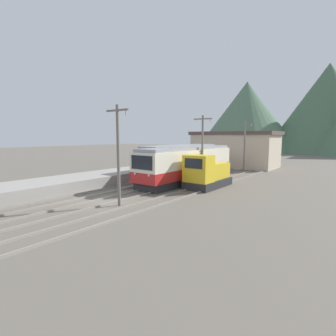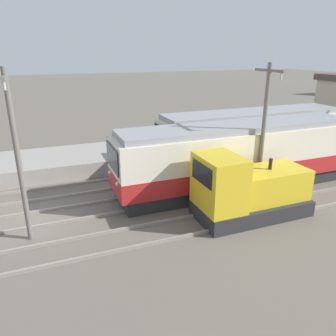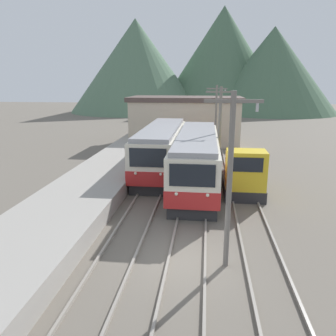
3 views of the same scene
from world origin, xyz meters
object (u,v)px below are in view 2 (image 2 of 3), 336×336
(commuter_train_center, at_px, (238,159))
(shunting_locomotive, at_px, (247,191))
(catenary_mast_near, at_px, (17,152))
(commuter_train_left, at_px, (252,141))
(catenary_mast_mid, at_px, (264,128))

(commuter_train_center, distance_m, shunting_locomotive, 3.36)
(commuter_train_center, xyz_separation_m, catenary_mast_near, (1.51, -10.53, 1.97))
(commuter_train_center, relative_size, catenary_mast_near, 2.06)
(commuter_train_left, xyz_separation_m, catenary_mast_near, (4.31, -13.37, 1.95))
(shunting_locomotive, distance_m, catenary_mast_near, 9.51)
(shunting_locomotive, bearing_deg, commuter_train_center, 154.32)
(shunting_locomotive, relative_size, catenary_mast_mid, 0.79)
(shunting_locomotive, xyz_separation_m, catenary_mast_mid, (-1.49, 1.73, 2.41))
(commuter_train_center, xyz_separation_m, catenary_mast_mid, (1.51, 0.28, 1.97))
(commuter_train_center, bearing_deg, catenary_mast_mid, 10.63)
(commuter_train_left, relative_size, catenary_mast_mid, 1.89)
(commuter_train_center, height_order, catenary_mast_near, catenary_mast_near)
(catenary_mast_near, xyz_separation_m, catenary_mast_mid, (0.00, 10.81, 0.00))
(shunting_locomotive, distance_m, catenary_mast_mid, 3.32)
(commuter_train_center, distance_m, catenary_mast_mid, 2.49)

